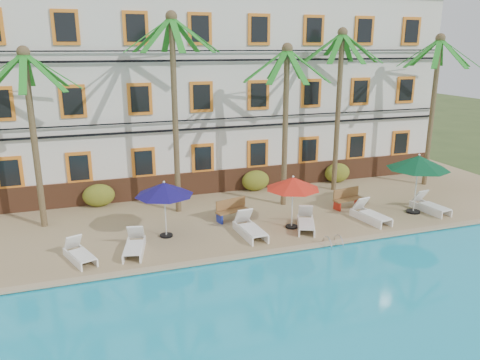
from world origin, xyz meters
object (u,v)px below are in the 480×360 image
object	(u,v)px
lounger_f	(430,205)
umbrella_blue	(164,189)
umbrella_green	(418,163)
lounger_c	(250,228)
lounger_e	(370,214)
palm_e	(434,91)
palm_c	(286,104)
bench_left	(231,209)
palm_b	(174,89)
lounger_a	(79,254)
umbrella_red	(293,183)
palm_d	(339,90)
bench_right	(347,198)
lounger_b	(134,245)
lounger_d	(306,222)
palm_a	(31,114)
pool_ladder	(333,245)

from	to	relation	value
lounger_f	umbrella_blue	bearing A→B (deg)	175.42
umbrella_green	lounger_c	bearing A→B (deg)	-179.11
lounger_e	palm_e	bearing A→B (deg)	32.58
palm_c	palm_e	distance (m)	8.86
umbrella_blue	bench_left	distance (m)	3.57
palm_b	lounger_a	size ratio (longest dim) A/B	4.74
umbrella_red	lounger_e	world-z (taller)	umbrella_red
palm_d	palm_e	bearing A→B (deg)	-7.91
lounger_e	bench_right	xyz separation A→B (m)	(-0.04, 1.87, 0.17)
palm_c	umbrella_red	xyz separation A→B (m)	(-0.89, -2.90, -2.92)
palm_b	bench_left	bearing A→B (deg)	-42.41
lounger_b	bench_left	bearing A→B (deg)	25.63
umbrella_green	palm_d	bearing A→B (deg)	110.86
lounger_c	bench_right	size ratio (longest dim) A/B	1.35
umbrella_green	lounger_f	bearing A→B (deg)	-7.80
lounger_b	lounger_e	bearing A→B (deg)	0.24
lounger_c	lounger_d	distance (m)	2.49
bench_left	bench_right	size ratio (longest dim) A/B	1.01
palm_a	lounger_f	bearing A→B (deg)	-12.62
lounger_f	pool_ladder	distance (m)	6.45
palm_c	pool_ladder	xyz separation A→B (m)	(-0.12, -5.06, -4.86)
umbrella_blue	pool_ladder	size ratio (longest dim) A/B	3.14
palm_d	palm_c	bearing A→B (deg)	-158.94
lounger_a	bench_right	bearing A→B (deg)	9.24
palm_c	pool_ladder	world-z (taller)	palm_c
palm_c	lounger_e	size ratio (longest dim) A/B	3.66
umbrella_blue	lounger_e	world-z (taller)	umbrella_blue
lounger_a	lounger_d	size ratio (longest dim) A/B	0.94
lounger_a	bench_left	distance (m)	6.77
umbrella_red	bench_left	bearing A→B (deg)	141.12
lounger_a	lounger_f	xyz separation A→B (m)	(15.46, 0.25, 0.02)
palm_b	palm_d	xyz separation A→B (m)	(8.58, 0.72, -0.31)
pool_ladder	lounger_b	bearing A→B (deg)	166.69
palm_a	palm_d	distance (m)	14.42
palm_a	umbrella_green	bearing A→B (deg)	-12.85
umbrella_green	lounger_c	world-z (taller)	umbrella_green
lounger_b	lounger_e	world-z (taller)	lounger_e
palm_d	lounger_b	bearing A→B (deg)	-157.00
palm_c	pool_ladder	size ratio (longest dim) A/B	10.17
bench_left	palm_d	bearing A→B (deg)	21.16
lounger_a	lounger_f	world-z (taller)	lounger_f
umbrella_green	lounger_b	distance (m)	12.89
palm_d	bench_left	size ratio (longest dim) A/B	5.29
lounger_d	pool_ladder	distance (m)	1.89
umbrella_blue	lounger_b	bearing A→B (deg)	-140.15
lounger_a	pool_ladder	xyz separation A→B (m)	(9.31, -1.69, -0.27)
lounger_f	palm_e	bearing A→B (deg)	53.29
palm_a	bench_right	world-z (taller)	palm_a
palm_e	lounger_c	world-z (taller)	palm_e
palm_d	lounger_d	xyz separation A→B (m)	(-3.93, -4.57, -5.00)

